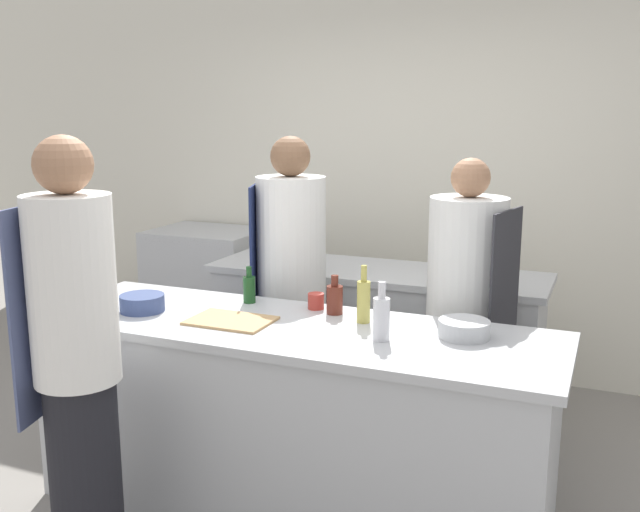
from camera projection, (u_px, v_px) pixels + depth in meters
ground_plane at (292, 506)px, 3.40m from camera, size 16.00×16.00×0.00m
wall_back at (417, 175)px, 5.04m from camera, size 8.00×0.06×2.80m
prep_counter at (291, 418)px, 3.30m from camera, size 2.43×0.77×0.90m
pass_counter at (376, 340)px, 4.42m from camera, size 2.05×0.63×0.90m
oven_range at (209, 292)px, 5.46m from camera, size 0.82×0.64×0.96m
chef_at_prep_near at (77, 360)px, 2.78m from camera, size 0.38×0.36×1.77m
chef_at_stove at (465, 321)px, 3.60m from camera, size 0.43×0.42×1.63m
chef_at_pass_far at (291, 291)px, 3.99m from camera, size 0.44×0.43×1.72m
bottle_olive_oil at (335, 298)px, 3.37m from camera, size 0.08×0.08×0.19m
bottle_vinegar at (364, 300)px, 3.23m from camera, size 0.06×0.06×0.27m
bottle_wine at (249, 288)px, 3.57m from camera, size 0.06×0.06×0.19m
bottle_cooking_oil at (80, 296)px, 3.35m from camera, size 0.07×0.07×0.23m
bottle_sauce at (381, 317)px, 2.98m from camera, size 0.07×0.07×0.25m
bowl_mixing_large at (142, 303)px, 3.42m from camera, size 0.21×0.21×0.08m
bowl_prep_small at (464, 329)px, 3.03m from camera, size 0.22×0.22×0.07m
cup at (316, 301)px, 3.46m from camera, size 0.08×0.08×0.08m
cutting_board at (231, 321)px, 3.25m from camera, size 0.38×0.26×0.01m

